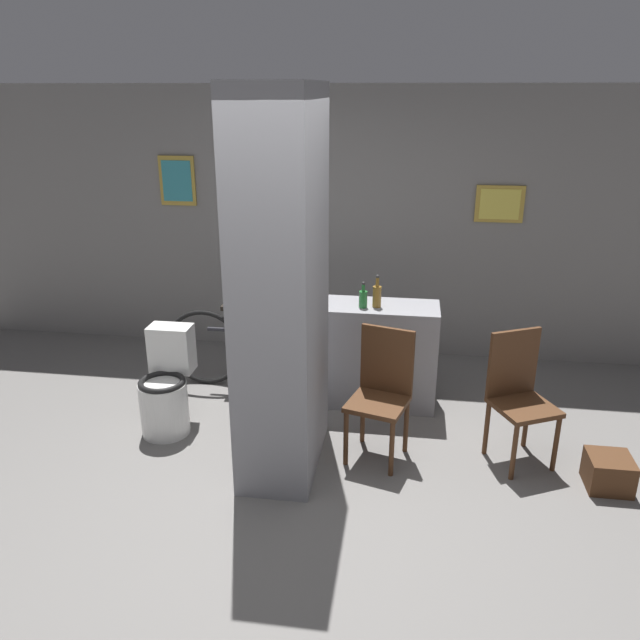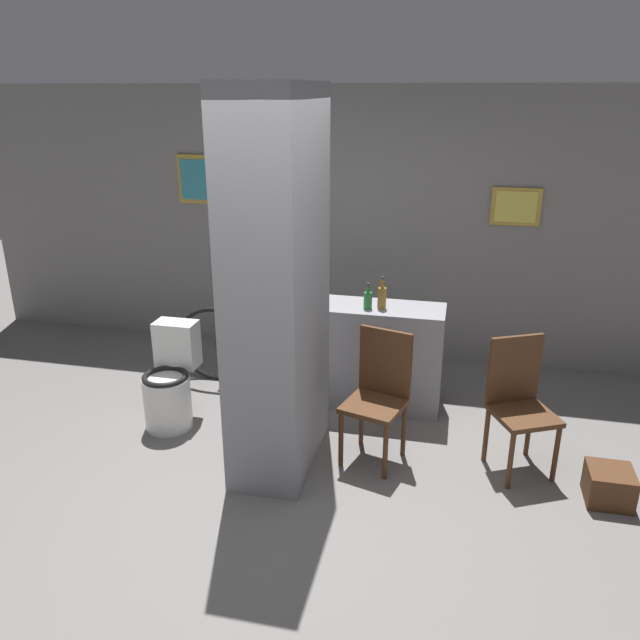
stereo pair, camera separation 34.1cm
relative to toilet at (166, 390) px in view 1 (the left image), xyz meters
name	(u,v)px [view 1 (the left image)]	position (x,y,z in m)	size (l,w,h in m)	color
ground_plane	(290,501)	(1.14, -0.79, -0.34)	(14.00, 14.00, 0.00)	slate
wall_back	(339,225)	(1.14, 1.84, 0.96)	(8.00, 0.09, 2.60)	gray
pillar_center	(281,290)	(1.00, -0.30, 0.96)	(0.53, 0.99, 2.60)	gray
counter_shelf	(349,353)	(1.36, 0.70, 0.10)	(1.48, 0.44, 0.88)	gray
toilet	(166,390)	(0.00, 0.00, 0.00)	(0.37, 0.53, 0.81)	silver
chair_near_pillar	(382,389)	(1.68, -0.11, 0.18)	(0.49, 0.49, 0.96)	#4C2D19
chair_by_doorway	(519,393)	(2.65, -0.02, 0.18)	(0.53, 0.53, 0.96)	#4C2D19
bicycle	(260,349)	(0.56, 0.82, 0.03)	(1.74, 0.42, 0.77)	black
bottle_tall	(377,295)	(1.59, 0.66, 0.64)	(0.07, 0.07, 0.27)	olive
bottle_short	(363,298)	(1.48, 0.63, 0.62)	(0.07, 0.07, 0.22)	#267233
floor_crate	(608,472)	(3.24, -0.32, -0.23)	(0.29, 0.29, 0.23)	#4C2D19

